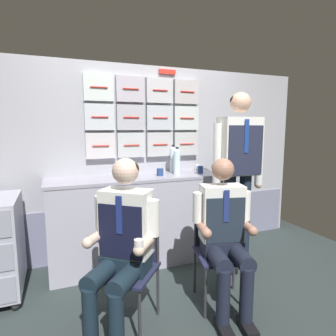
{
  "coord_description": "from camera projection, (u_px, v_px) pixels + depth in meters",
  "views": [
    {
      "loc": [
        -0.93,
        -1.81,
        1.46
      ],
      "look_at": [
        0.03,
        0.6,
        1.1
      ],
      "focal_mm": 30.76,
      "sensor_mm": 36.0,
      "label": 1
    }
  ],
  "objects": [
    {
      "name": "folding_chair_left",
      "position": [
        132.0,
        254.0,
        2.18
      ],
      "size": [
        0.56,
        0.56,
        0.83
      ],
      "color": "#2D2D33",
      "rests_on": "ground"
    },
    {
      "name": "water_bottle_blue_cap",
      "position": [
        177.0,
        161.0,
        3.15
      ],
      "size": [
        0.07,
        0.07,
        0.3
      ],
      "color": "silver",
      "rests_on": "galley_counter"
    },
    {
      "name": "galley_counter",
      "position": [
        138.0,
        220.0,
        3.1
      ],
      "size": [
        1.85,
        0.53,
        0.95
      ],
      "color": "#A7A5B7",
      "rests_on": "ground"
    },
    {
      "name": "paper_cup_tan",
      "position": [
        197.0,
        167.0,
        3.43
      ],
      "size": [
        0.06,
        0.06,
        0.07
      ],
      "color": "silver",
      "rests_on": "galley_counter"
    },
    {
      "name": "crew_member_right",
      "position": [
        225.0,
        229.0,
        2.27
      ],
      "size": [
        0.5,
        0.64,
        1.22
      ],
      "color": "black",
      "rests_on": "ground"
    },
    {
      "name": "water_bottle_short",
      "position": [
        173.0,
        159.0,
        3.27
      ],
      "size": [
        0.07,
        0.07,
        0.32
      ],
      "color": "silver",
      "rests_on": "galley_counter"
    },
    {
      "name": "crew_member_left",
      "position": [
        122.0,
        240.0,
        2.0
      ],
      "size": [
        0.63,
        0.67,
        1.25
      ],
      "color": "black",
      "rests_on": "ground"
    },
    {
      "name": "paper_cup_blue",
      "position": [
        160.0,
        172.0,
        3.08
      ],
      "size": [
        0.07,
        0.07,
        0.08
      ],
      "color": "navy",
      "rests_on": "galley_counter"
    },
    {
      "name": "coffee_cup_spare",
      "position": [
        200.0,
        169.0,
        3.24
      ],
      "size": [
        0.06,
        0.06,
        0.08
      ],
      "color": "navy",
      "rests_on": "galley_counter"
    },
    {
      "name": "crew_member_standing",
      "position": [
        239.0,
        164.0,
        2.89
      ],
      "size": [
        0.56,
        0.29,
        1.81
      ],
      "color": "black",
      "rests_on": "ground"
    },
    {
      "name": "folding_chair_right",
      "position": [
        218.0,
        240.0,
        2.45
      ],
      "size": [
        0.48,
        0.48,
        0.83
      ],
      "color": "#2D2D33",
      "rests_on": "ground"
    },
    {
      "name": "galley_bulkhead",
      "position": [
        141.0,
        160.0,
        3.33
      ],
      "size": [
        4.2,
        0.14,
        2.15
      ],
      "color": "#A5A6B1",
      "rests_on": "ground"
    },
    {
      "name": "ground",
      "position": [
        193.0,
        321.0,
        2.22
      ],
      "size": [
        4.8,
        4.8,
        0.04
      ],
      "primitive_type": "cube",
      "color": "#2A3433"
    }
  ]
}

